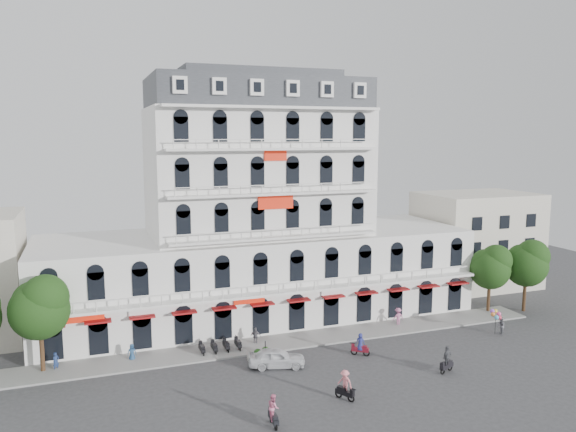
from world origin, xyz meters
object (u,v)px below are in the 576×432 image
Objects in this scene: parked_car at (277,358)px; rider_center at (345,384)px; rider_southwest at (273,410)px; rider_east at (360,345)px; rider_northeast at (447,359)px; balloon_vendor at (499,322)px.

parked_car is 2.05× the size of rider_center.
rider_southwest is 14.22m from rider_east.
parked_car is 13.99m from rider_northeast.
rider_northeast is at bearing -97.78° from parked_car.
rider_center is (-4.95, -7.13, 0.23)m from rider_east.
rider_east reaches higher than parked_car.
rider_center is at bearing -71.39° from rider_southwest.
rider_center reaches higher than parked_car.
rider_east is at bearing 114.70° from rider_center.
parked_car is at bearing -46.21° from rider_northeast.
rider_northeast is 11.68m from balloon_vendor.
rider_east is at bearing -70.04° from rider_northeast.
balloon_vendor is at bearing -73.38° from parked_car.
rider_southwest is (-3.36, -9.10, 0.37)m from parked_car.
rider_center reaches higher than rider_east.
parked_car is 2.31× the size of rider_east.
rider_center is (-9.95, -1.50, 0.09)m from rider_northeast.
rider_southwest is at bearing -104.22° from rider_center.
parked_car is 9.71m from rider_southwest.
parked_car is at bearing 35.45° from rider_east.
rider_southwest is 6.39m from rider_center.
rider_southwest is 1.00× the size of rider_northeast.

